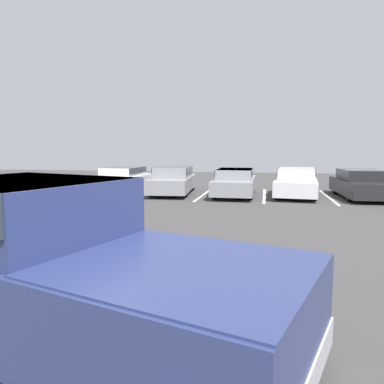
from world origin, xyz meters
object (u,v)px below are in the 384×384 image
(parked_sedan_b, at_px, (173,179))
(parked_sedan_d, at_px, (296,181))
(parked_sedan_c, at_px, (235,181))
(wheel_stop_curb, at_px, (176,185))
(parked_sedan_e, at_px, (361,183))
(parked_sedan_a, at_px, (123,179))
(pickup_truck, at_px, (41,261))

(parked_sedan_b, relative_size, parked_sedan_d, 1.02)
(parked_sedan_c, height_order, parked_sedan_d, parked_sedan_d)
(wheel_stop_curb, bearing_deg, parked_sedan_e, -19.87)
(parked_sedan_b, height_order, parked_sedan_e, parked_sedan_b)
(parked_sedan_a, xyz_separation_m, parked_sedan_b, (2.71, -0.24, 0.03))
(parked_sedan_e, bearing_deg, pickup_truck, -28.12)
(parked_sedan_a, bearing_deg, pickup_truck, 18.80)
(parked_sedan_a, distance_m, parked_sedan_e, 11.37)
(parked_sedan_d, bearing_deg, parked_sedan_a, -85.64)
(parked_sedan_a, distance_m, parked_sedan_c, 5.78)
(parked_sedan_c, bearing_deg, parked_sedan_a, -94.48)
(parked_sedan_c, bearing_deg, pickup_truck, -4.71)
(parked_sedan_c, distance_m, parked_sedan_e, 5.61)
(parked_sedan_d, relative_size, wheel_stop_curb, 2.56)
(parked_sedan_b, bearing_deg, parked_sedan_c, 81.44)
(parked_sedan_e, bearing_deg, parked_sedan_a, -93.74)
(parked_sedan_a, bearing_deg, parked_sedan_c, 86.34)
(parked_sedan_b, height_order, parked_sedan_c, parked_sedan_b)
(pickup_truck, height_order, parked_sedan_e, pickup_truck)
(pickup_truck, relative_size, parked_sedan_a, 1.35)
(parked_sedan_a, bearing_deg, parked_sedan_b, 85.63)
(parked_sedan_a, distance_m, parked_sedan_d, 8.57)
(pickup_truck, distance_m, wheel_stop_curb, 17.56)
(parked_sedan_c, xyz_separation_m, parked_sedan_e, (5.61, 0.18, 0.01))
(pickup_truck, height_order, parked_sedan_a, pickup_truck)
(pickup_truck, bearing_deg, parked_sedan_a, 125.78)
(parked_sedan_d, height_order, parked_sedan_e, parked_sedan_d)
(parked_sedan_e, bearing_deg, parked_sedan_b, -92.56)
(parked_sedan_a, distance_m, parked_sedan_b, 2.72)
(parked_sedan_b, relative_size, parked_sedan_e, 1.04)
(pickup_truck, distance_m, parked_sedan_a, 14.98)
(pickup_truck, xyz_separation_m, parked_sedan_e, (6.71, 13.98, -0.24))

